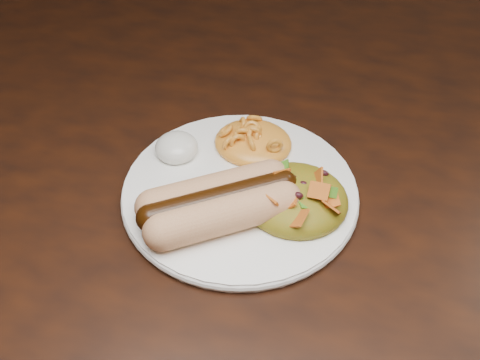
# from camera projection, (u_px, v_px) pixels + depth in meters

# --- Properties ---
(table) EXTENTS (1.60, 0.90, 0.75)m
(table) POSITION_uv_depth(u_px,v_px,m) (339.00, 179.00, 0.70)
(table) COLOR black
(table) RESTS_ON floor
(plate) EXTENTS (0.29, 0.29, 0.01)m
(plate) POSITION_uv_depth(u_px,v_px,m) (240.00, 192.00, 0.55)
(plate) COLOR white
(plate) RESTS_ON table
(hotdog) EXTENTS (0.12, 0.13, 0.03)m
(hotdog) POSITION_uv_depth(u_px,v_px,m) (219.00, 203.00, 0.51)
(hotdog) COLOR #E4BA80
(hotdog) RESTS_ON plate
(mac_and_cheese) EXTENTS (0.09, 0.08, 0.03)m
(mac_and_cheese) POSITION_uv_depth(u_px,v_px,m) (253.00, 134.00, 0.58)
(mac_and_cheese) COLOR orange
(mac_and_cheese) RESTS_ON plate
(sour_cream) EXTENTS (0.05, 0.05, 0.03)m
(sour_cream) POSITION_uv_depth(u_px,v_px,m) (176.00, 143.00, 0.57)
(sour_cream) COLOR silver
(sour_cream) RESTS_ON plate
(taco_salad) EXTENTS (0.10, 0.09, 0.04)m
(taco_salad) POSITION_uv_depth(u_px,v_px,m) (296.00, 192.00, 0.52)
(taco_salad) COLOR #A74B05
(taco_salad) RESTS_ON plate
(fork) EXTENTS (0.03, 0.13, 0.00)m
(fork) POSITION_uv_depth(u_px,v_px,m) (172.00, 215.00, 0.53)
(fork) COLOR white
(fork) RESTS_ON table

